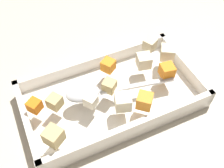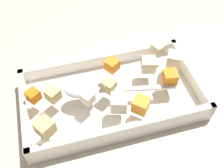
% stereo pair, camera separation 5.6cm
% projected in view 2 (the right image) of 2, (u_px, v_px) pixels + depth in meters
% --- Properties ---
extents(ground_plane, '(4.00, 4.00, 0.00)m').
position_uv_depth(ground_plane, '(113.00, 105.00, 0.59)').
color(ground_plane, '#BCB29E').
extents(baking_dish, '(0.38, 0.21, 0.05)m').
position_uv_depth(baking_dish, '(112.00, 97.00, 0.59)').
color(baking_dish, white).
rests_on(baking_dish, ground_plane).
extents(carrot_chunk_mid_right, '(0.04, 0.04, 0.03)m').
position_uv_depth(carrot_chunk_mid_right, '(112.00, 65.00, 0.59)').
color(carrot_chunk_mid_right, orange).
rests_on(carrot_chunk_mid_right, baking_dish).
extents(carrot_chunk_far_right, '(0.04, 0.04, 0.03)m').
position_uv_depth(carrot_chunk_far_right, '(141.00, 105.00, 0.52)').
color(carrot_chunk_far_right, orange).
rests_on(carrot_chunk_far_right, baking_dish).
extents(carrot_chunk_mid_left, '(0.03, 0.03, 0.03)m').
position_uv_depth(carrot_chunk_mid_left, '(170.00, 77.00, 0.56)').
color(carrot_chunk_mid_left, orange).
rests_on(carrot_chunk_mid_left, baking_dish).
extents(carrot_chunk_far_left, '(0.03, 0.03, 0.02)m').
position_uv_depth(carrot_chunk_far_left, '(33.00, 95.00, 0.54)').
color(carrot_chunk_far_left, orange).
rests_on(carrot_chunk_far_left, baking_dish).
extents(potato_chunk_corner_nw, '(0.04, 0.04, 0.03)m').
position_uv_depth(potato_chunk_corner_nw, '(148.00, 65.00, 0.58)').
color(potato_chunk_corner_nw, beige).
rests_on(potato_chunk_corner_nw, baking_dish).
extents(potato_chunk_front_center, '(0.04, 0.04, 0.03)m').
position_uv_depth(potato_chunk_front_center, '(174.00, 59.00, 0.59)').
color(potato_chunk_front_center, beige).
rests_on(potato_chunk_front_center, baking_dish).
extents(potato_chunk_under_handle, '(0.04, 0.04, 0.03)m').
position_uv_depth(potato_chunk_under_handle, '(45.00, 127.00, 0.49)').
color(potato_chunk_under_handle, tan).
rests_on(potato_chunk_under_handle, baking_dish).
extents(potato_chunk_near_spoon, '(0.03, 0.03, 0.03)m').
position_uv_depth(potato_chunk_near_spoon, '(158.00, 49.00, 0.62)').
color(potato_chunk_near_spoon, beige).
rests_on(potato_chunk_near_spoon, baking_dish).
extents(potato_chunk_corner_se, '(0.04, 0.04, 0.03)m').
position_uv_depth(potato_chunk_corner_se, '(116.00, 103.00, 0.52)').
color(potato_chunk_corner_se, beige).
rests_on(potato_chunk_corner_se, baking_dish).
extents(potato_chunk_heap_side, '(0.04, 0.04, 0.03)m').
position_uv_depth(potato_chunk_heap_side, '(53.00, 94.00, 0.54)').
color(potato_chunk_heap_side, tan).
rests_on(potato_chunk_heap_side, baking_dish).
extents(potato_chunk_corner_sw, '(0.03, 0.03, 0.02)m').
position_uv_depth(potato_chunk_corner_sw, '(109.00, 85.00, 0.55)').
color(potato_chunk_corner_sw, tan).
rests_on(potato_chunk_corner_sw, baking_dish).
extents(parsnip_chunk_back_center, '(0.03, 0.03, 0.02)m').
position_uv_depth(parsnip_chunk_back_center, '(88.00, 98.00, 0.53)').
color(parsnip_chunk_back_center, silver).
rests_on(parsnip_chunk_back_center, baking_dish).
extents(serving_spoon, '(0.23, 0.07, 0.02)m').
position_uv_depth(serving_spoon, '(88.00, 89.00, 0.55)').
color(serving_spoon, silver).
rests_on(serving_spoon, baking_dish).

